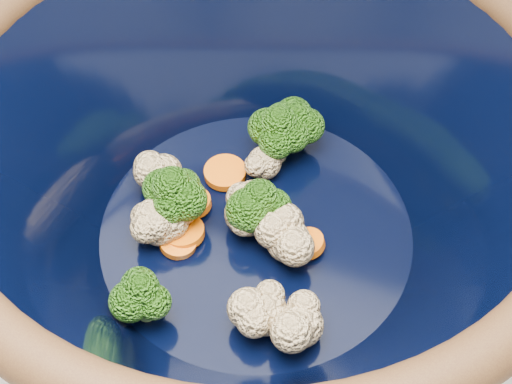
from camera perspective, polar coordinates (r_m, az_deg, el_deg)
The scene contains 2 objects.
mixing_bowl at distance 0.46m, azimuth 0.00°, elevation 1.32°, with size 0.47×0.47×0.17m.
vegetable_pile at distance 0.49m, azimuth -1.77°, elevation -0.70°, with size 0.16×0.21×0.05m.
Camera 1 is at (0.10, -0.21, 1.35)m, focal length 50.00 mm.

